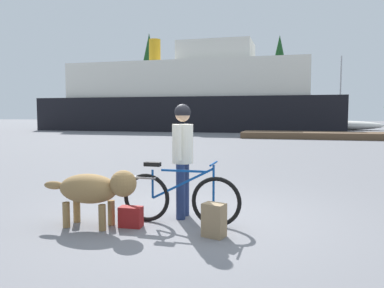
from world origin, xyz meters
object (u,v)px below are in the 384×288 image
(backpack, at_px, (214,220))
(ferry_boat, at_px, (189,98))
(bicycle, at_px, (179,198))
(sailboat_moored, at_px, (339,125))
(dog, at_px, (95,189))
(person_cyclist, at_px, (183,149))
(handbag_pannier, at_px, (131,217))

(backpack, relative_size, ferry_boat, 0.02)
(bicycle, bearing_deg, sailboat_moored, 80.32)
(bicycle, relative_size, dog, 1.23)
(bicycle, distance_m, sailboat_moored, 34.26)
(person_cyclist, distance_m, dog, 1.41)
(sailboat_moored, bearing_deg, ferry_boat, -163.47)
(dog, relative_size, ferry_boat, 0.05)
(dog, bearing_deg, handbag_pannier, 13.28)
(bicycle, height_order, person_cyclist, person_cyclist)
(dog, distance_m, ferry_boat, 31.00)
(backpack, height_order, ferry_boat, ferry_boat)
(person_cyclist, bearing_deg, sailboat_moored, 80.13)
(bicycle, relative_size, handbag_pannier, 5.51)
(person_cyclist, height_order, dog, person_cyclist)
(handbag_pannier, relative_size, sailboat_moored, 0.04)
(handbag_pannier, height_order, sailboat_moored, sailboat_moored)
(bicycle, xyz_separation_m, dog, (-1.11, -0.43, 0.15))
(backpack, bearing_deg, ferry_boat, 105.99)
(dog, distance_m, sailboat_moored, 34.89)
(dog, bearing_deg, bicycle, 21.32)
(handbag_pannier, bearing_deg, backpack, -5.44)
(person_cyclist, bearing_deg, handbag_pannier, -129.71)
(ferry_boat, bearing_deg, dog, -77.06)
(bicycle, bearing_deg, person_cyclist, 98.98)
(dog, height_order, handbag_pannier, dog)
(person_cyclist, relative_size, dog, 1.21)
(person_cyclist, xyz_separation_m, backpack, (0.65, -0.79, -0.83))
(bicycle, distance_m, handbag_pannier, 0.74)
(ferry_boat, bearing_deg, person_cyclist, -74.79)
(person_cyclist, bearing_deg, ferry_boat, 105.21)
(backpack, distance_m, ferry_boat, 31.45)
(handbag_pannier, distance_m, ferry_boat, 31.04)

